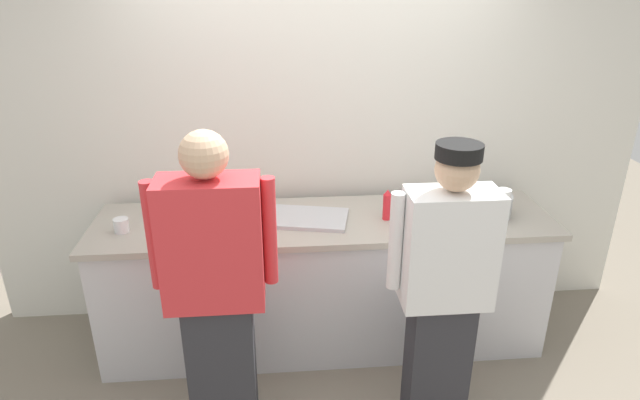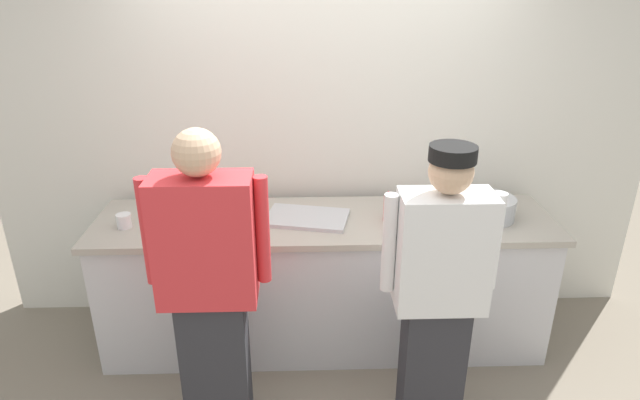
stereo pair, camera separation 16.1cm
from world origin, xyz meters
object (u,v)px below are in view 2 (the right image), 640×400
chef_center (439,289)px  squeeze_bottle_spare (243,206)px  mixing_bowl_steel (489,208)px  deli_cup (124,221)px  ramekin_yellow_sauce (425,203)px  chef_near_left (209,285)px  plate_stack_front (438,214)px  squeeze_bottle_primary (226,206)px  sheet_tray (307,218)px  plate_stack_rear (175,210)px  squeeze_bottle_secondary (388,206)px  ramekin_orange_sauce (210,204)px

chef_center → squeeze_bottle_spare: size_ratio=8.03×
mixing_bowl_steel → deli_cup: 2.26m
ramekin_yellow_sauce → chef_near_left: bearing=-144.6°
plate_stack_front → squeeze_bottle_primary: size_ratio=1.16×
sheet_tray → squeeze_bottle_spare: bearing=179.2°
chef_near_left → plate_stack_rear: (-0.34, 0.85, 0.04)m
squeeze_bottle_secondary → plate_stack_front: bearing=1.2°
plate_stack_rear → squeeze_bottle_primary: 0.35m
ramekin_orange_sauce → squeeze_bottle_secondary: bearing=-11.8°
plate_stack_front → squeeze_bottle_spare: bearing=178.6°
ramekin_yellow_sauce → deli_cup: deli_cup is taller
chef_center → chef_near_left: bearing=179.2°
chef_near_left → ramekin_yellow_sauce: bearing=35.4°
ramekin_yellow_sauce → chef_center: bearing=-97.1°
plate_stack_rear → ramekin_yellow_sauce: bearing=2.0°
plate_stack_front → chef_center: bearing=-102.2°
mixing_bowl_steel → squeeze_bottle_secondary: (-0.64, -0.02, 0.03)m
chef_center → squeeze_bottle_primary: size_ratio=8.42×
plate_stack_rear → deli_cup: deli_cup is taller
ramekin_orange_sauce → deli_cup: deli_cup is taller
plate_stack_front → sheet_tray: bearing=178.2°
squeeze_bottle_spare → squeeze_bottle_primary: bearing=172.6°
mixing_bowl_steel → deli_cup: bearing=-178.4°
squeeze_bottle_primary → chef_near_left: bearing=-89.5°
chef_near_left → plate_stack_rear: size_ratio=7.19×
ramekin_yellow_sauce → ramekin_orange_sauce: 1.42m
ramekin_orange_sauce → squeeze_bottle_primary: bearing=-55.4°
mixing_bowl_steel → sheet_tray: mixing_bowl_steel is taller
squeeze_bottle_spare → ramekin_yellow_sauce: size_ratio=1.97×
plate_stack_front → squeeze_bottle_spare: squeeze_bottle_spare is taller
chef_near_left → ramekin_orange_sauce: chef_near_left is taller
chef_near_left → plate_stack_front: (1.32, 0.72, 0.04)m
plate_stack_rear → ramekin_orange_sauce: 0.23m
plate_stack_rear → squeeze_bottle_secondary: (1.35, -0.14, 0.07)m
squeeze_bottle_spare → ramekin_orange_sauce: size_ratio=2.41×
chef_near_left → ramekin_yellow_sauce: 1.57m
chef_near_left → sheet_tray: (0.50, 0.74, 0.02)m
squeeze_bottle_secondary → ramekin_orange_sauce: (-1.14, 0.24, -0.07)m
chef_near_left → chef_center: bearing=-0.8°
chef_center → plate_stack_rear: bearing=150.1°
mixing_bowl_steel → deli_cup: mixing_bowl_steel is taller
chef_near_left → sheet_tray: size_ratio=3.41×
chef_near_left → chef_center: (1.16, -0.02, -0.04)m
squeeze_bottle_secondary → squeeze_bottle_spare: 0.90m
squeeze_bottle_spare → deli_cup: squeeze_bottle_spare is taller
plate_stack_front → deli_cup: (-1.94, -0.05, 0.01)m
mixing_bowl_steel → plate_stack_rear: bearing=176.5°
plate_stack_front → deli_cup: bearing=-178.5°
chef_near_left → squeeze_bottle_primary: 0.77m
plate_stack_rear → squeeze_bottle_secondary: size_ratio=1.19×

